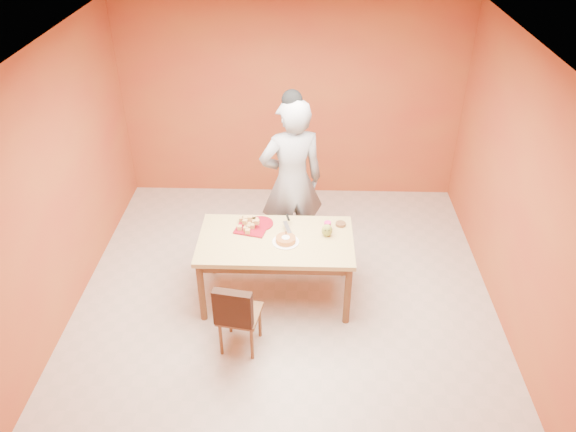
{
  "coord_description": "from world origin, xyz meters",
  "views": [
    {
      "loc": [
        0.17,
        -4.51,
        4.11
      ],
      "look_at": [
        0.02,
        0.3,
        0.98
      ],
      "focal_mm": 35.0,
      "sensor_mm": 36.0,
      "label": 1
    }
  ],
  "objects_px": {
    "dining_chair": "(239,313)",
    "sponge_cake": "(286,240)",
    "checker_tin": "(341,224)",
    "dining_table": "(276,246)",
    "red_dinner_plate": "(260,224)",
    "magenta_glass": "(327,226)",
    "pastry_platter": "(252,227)",
    "egg_ornament": "(327,230)",
    "person": "(292,182)"
  },
  "relations": [
    {
      "from": "sponge_cake",
      "to": "checker_tin",
      "type": "bearing_deg",
      "value": 29.77
    },
    {
      "from": "dining_table",
      "to": "egg_ornament",
      "type": "distance_m",
      "value": 0.56
    },
    {
      "from": "pastry_platter",
      "to": "checker_tin",
      "type": "xyz_separation_m",
      "value": [
        0.94,
        0.08,
        0.01
      ]
    },
    {
      "from": "red_dinner_plate",
      "to": "pastry_platter",
      "type": "bearing_deg",
      "value": -137.33
    },
    {
      "from": "checker_tin",
      "to": "dining_chair",
      "type": "bearing_deg",
      "value": -133.63
    },
    {
      "from": "dining_table",
      "to": "egg_ornament",
      "type": "xyz_separation_m",
      "value": [
        0.53,
        0.07,
        0.16
      ]
    },
    {
      "from": "dining_chair",
      "to": "checker_tin",
      "type": "height_order",
      "value": "dining_chair"
    },
    {
      "from": "person",
      "to": "pastry_platter",
      "type": "distance_m",
      "value": 0.74
    },
    {
      "from": "sponge_cake",
      "to": "magenta_glass",
      "type": "height_order",
      "value": "magenta_glass"
    },
    {
      "from": "pastry_platter",
      "to": "magenta_glass",
      "type": "bearing_deg",
      "value": -1.56
    },
    {
      "from": "person",
      "to": "magenta_glass",
      "type": "distance_m",
      "value": 0.74
    },
    {
      "from": "red_dinner_plate",
      "to": "egg_ornament",
      "type": "xyz_separation_m",
      "value": [
        0.71,
        -0.2,
        0.06
      ]
    },
    {
      "from": "dining_table",
      "to": "checker_tin",
      "type": "xyz_separation_m",
      "value": [
        0.68,
        0.27,
        0.11
      ]
    },
    {
      "from": "pastry_platter",
      "to": "egg_ornament",
      "type": "distance_m",
      "value": 0.8
    },
    {
      "from": "dining_table",
      "to": "dining_chair",
      "type": "distance_m",
      "value": 0.86
    },
    {
      "from": "pastry_platter",
      "to": "dining_chair",
      "type": "bearing_deg",
      "value": -93.19
    },
    {
      "from": "dining_chair",
      "to": "red_dinner_plate",
      "type": "xyz_separation_m",
      "value": [
        0.13,
        1.04,
        0.34
      ]
    },
    {
      "from": "dining_chair",
      "to": "sponge_cake",
      "type": "distance_m",
      "value": 0.9
    },
    {
      "from": "red_dinner_plate",
      "to": "magenta_glass",
      "type": "relative_size",
      "value": 2.62
    },
    {
      "from": "red_dinner_plate",
      "to": "sponge_cake",
      "type": "distance_m",
      "value": 0.43
    },
    {
      "from": "dining_table",
      "to": "person",
      "type": "bearing_deg",
      "value": 79.43
    },
    {
      "from": "sponge_cake",
      "to": "checker_tin",
      "type": "distance_m",
      "value": 0.66
    },
    {
      "from": "dining_table",
      "to": "checker_tin",
      "type": "distance_m",
      "value": 0.74
    },
    {
      "from": "person",
      "to": "sponge_cake",
      "type": "distance_m",
      "value": 0.85
    },
    {
      "from": "dining_table",
      "to": "sponge_cake",
      "type": "xyz_separation_m",
      "value": [
        0.11,
        -0.05,
        0.13
      ]
    },
    {
      "from": "red_dinner_plate",
      "to": "dining_chair",
      "type": "bearing_deg",
      "value": -97.38
    },
    {
      "from": "egg_ornament",
      "to": "checker_tin",
      "type": "height_order",
      "value": "egg_ornament"
    },
    {
      "from": "pastry_platter",
      "to": "checker_tin",
      "type": "distance_m",
      "value": 0.94
    },
    {
      "from": "red_dinner_plate",
      "to": "sponge_cake",
      "type": "height_order",
      "value": "sponge_cake"
    },
    {
      "from": "red_dinner_plate",
      "to": "magenta_glass",
      "type": "xyz_separation_m",
      "value": [
        0.71,
        -0.1,
        0.04
      ]
    },
    {
      "from": "pastry_platter",
      "to": "sponge_cake",
      "type": "height_order",
      "value": "sponge_cake"
    },
    {
      "from": "person",
      "to": "checker_tin",
      "type": "relative_size",
      "value": 18.73
    },
    {
      "from": "dining_table",
      "to": "red_dinner_plate",
      "type": "relative_size",
      "value": 5.8
    },
    {
      "from": "dining_table",
      "to": "checker_tin",
      "type": "bearing_deg",
      "value": 21.94
    },
    {
      "from": "person",
      "to": "egg_ornament",
      "type": "relative_size",
      "value": 14.21
    },
    {
      "from": "dining_chair",
      "to": "pastry_platter",
      "type": "bearing_deg",
      "value": 96.59
    },
    {
      "from": "pastry_platter",
      "to": "sponge_cake",
      "type": "xyz_separation_m",
      "value": [
        0.36,
        -0.25,
        0.03
      ]
    },
    {
      "from": "dining_table",
      "to": "magenta_glass",
      "type": "xyz_separation_m",
      "value": [
        0.54,
        0.17,
        0.15
      ]
    },
    {
      "from": "egg_ornament",
      "to": "dining_chair",
      "type": "bearing_deg",
      "value": -128.32
    },
    {
      "from": "dining_chair",
      "to": "sponge_cake",
      "type": "xyz_separation_m",
      "value": [
        0.42,
        0.71,
        0.36
      ]
    },
    {
      "from": "red_dinner_plate",
      "to": "dining_table",
      "type": "bearing_deg",
      "value": -56.53
    },
    {
      "from": "magenta_glass",
      "to": "egg_ornament",
      "type": "bearing_deg",
      "value": -95.23
    },
    {
      "from": "egg_ornament",
      "to": "dining_table",
      "type": "bearing_deg",
      "value": -165.5
    },
    {
      "from": "dining_chair",
      "to": "egg_ornament",
      "type": "bearing_deg",
      "value": 54.77
    },
    {
      "from": "person",
      "to": "red_dinner_plate",
      "type": "distance_m",
      "value": 0.64
    },
    {
      "from": "dining_table",
      "to": "checker_tin",
      "type": "height_order",
      "value": "checker_tin"
    },
    {
      "from": "sponge_cake",
      "to": "magenta_glass",
      "type": "relative_size",
      "value": 1.95
    },
    {
      "from": "dining_chair",
      "to": "person",
      "type": "height_order",
      "value": "person"
    },
    {
      "from": "person",
      "to": "egg_ornament",
      "type": "xyz_separation_m",
      "value": [
        0.38,
        -0.7,
        -0.17
      ]
    },
    {
      "from": "red_dinner_plate",
      "to": "sponge_cake",
      "type": "relative_size",
      "value": 1.34
    }
  ]
}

